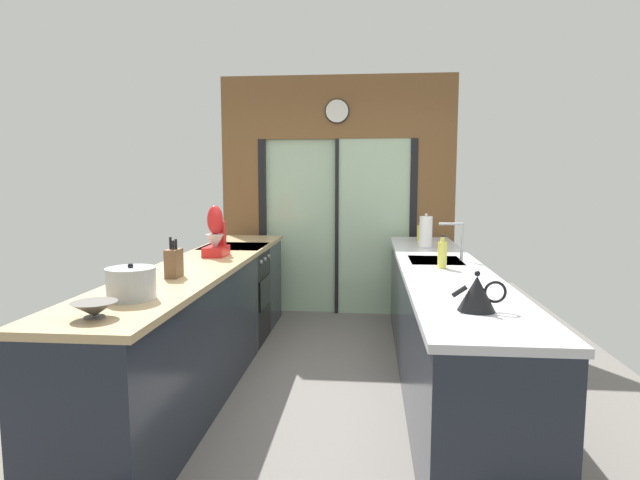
{
  "coord_description": "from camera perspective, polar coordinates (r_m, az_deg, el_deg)",
  "views": [
    {
      "loc": [
        0.37,
        -3.61,
        1.56
      ],
      "look_at": [
        -0.03,
        0.66,
        1.06
      ],
      "focal_mm": 29.54,
      "sensor_mm": 36.0,
      "label": 1
    }
  ],
  "objects": [
    {
      "name": "soap_bottle_far",
      "position": [
        5.47,
        10.82,
        0.8
      ],
      "size": [
        0.07,
        0.07,
        0.21
      ],
      "color": "#D1CC4C",
      "rests_on": "right_counter_run"
    },
    {
      "name": "back_wall_unit",
      "position": [
        6.02,
        1.87,
        6.36
      ],
      "size": [
        2.64,
        0.12,
        2.7
      ],
      "color": "brown",
      "rests_on": "ground_plane"
    },
    {
      "name": "kettle",
      "position": [
        2.67,
        16.65,
        -5.55
      ],
      "size": [
        0.26,
        0.18,
        0.2
      ],
      "color": "black",
      "rests_on": "right_counter_run"
    },
    {
      "name": "stock_pot",
      "position": [
        2.98,
        -19.77,
        -4.43
      ],
      "size": [
        0.26,
        0.26,
        0.19
      ],
      "color": "#B7BABC",
      "rests_on": "left_counter_run"
    },
    {
      "name": "ground_plane",
      "position": [
        4.5,
        0.36,
        -13.69
      ],
      "size": [
        5.04,
        7.6,
        0.02
      ],
      "primitive_type": "cube",
      "color": "slate"
    },
    {
      "name": "left_counter_run",
      "position": [
        4.1,
        -13.17,
        -8.97
      ],
      "size": [
        0.62,
        3.8,
        0.92
      ],
      "color": "#1E232D",
      "rests_on": "ground_plane"
    },
    {
      "name": "soap_bottle_near",
      "position": [
        3.85,
        13.1,
        -1.51
      ],
      "size": [
        0.07,
        0.07,
        0.24
      ],
      "color": "#D1CC4C",
      "rests_on": "right_counter_run"
    },
    {
      "name": "knife_block",
      "position": [
        3.54,
        -15.55,
        -2.4
      ],
      "size": [
        0.08,
        0.14,
        0.26
      ],
      "color": "brown",
      "rests_on": "left_counter_run"
    },
    {
      "name": "sink_faucet",
      "position": [
        4.24,
        14.73,
        0.45
      ],
      "size": [
        0.19,
        0.02,
        0.3
      ],
      "color": "#B7BABC",
      "rests_on": "right_counter_run"
    },
    {
      "name": "right_counter_run",
      "position": [
        4.09,
        12.94,
        -9.0
      ],
      "size": [
        0.62,
        3.8,
        0.92
      ],
      "color": "#1E232D",
      "rests_on": "ground_plane"
    },
    {
      "name": "stand_mixer",
      "position": [
        4.42,
        -11.21,
        0.36
      ],
      "size": [
        0.17,
        0.27,
        0.42
      ],
      "color": "red",
      "rests_on": "left_counter_run"
    },
    {
      "name": "paper_towel_roll",
      "position": [
        4.95,
        11.39,
        0.83
      ],
      "size": [
        0.13,
        0.13,
        0.32
      ],
      "color": "#B7BABC",
      "rests_on": "right_counter_run"
    },
    {
      "name": "oven_range",
      "position": [
        5.14,
        -9.19,
        -5.79
      ],
      "size": [
        0.6,
        0.6,
        0.92
      ],
      "color": "black",
      "rests_on": "ground_plane"
    },
    {
      "name": "mixing_bowl",
      "position": [
        2.65,
        -23.27,
        -6.9
      ],
      "size": [
        0.21,
        0.21,
        0.08
      ],
      "color": "#514C47",
      "rests_on": "left_counter_run"
    }
  ]
}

